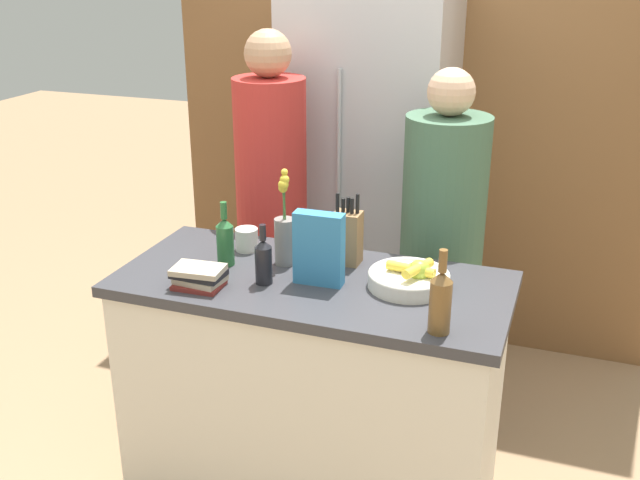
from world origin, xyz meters
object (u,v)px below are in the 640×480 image
object	(u,v)px
refrigerator	(369,183)
person_in_blue	(442,240)
flower_vase	(285,234)
coffee_mug	(247,239)
book_stack	(199,276)
bottle_wine	(440,300)
knife_block	(347,237)
cereal_box	(319,249)
bottle_vinegar	(225,240)
person_at_sink	(272,201)
bottle_oil	(264,260)
fruit_bowl	(410,277)

from	to	relation	value
refrigerator	person_in_blue	bearing A→B (deg)	-49.43
refrigerator	person_in_blue	distance (m)	0.74
flower_vase	coffee_mug	size ratio (longest dim) A/B	2.95
book_stack	bottle_wine	distance (m)	0.86
knife_block	cereal_box	distance (m)	0.21
flower_vase	bottle_vinegar	distance (m)	0.22
knife_block	flower_vase	size ratio (longest dim) A/B	0.75
bottle_vinegar	person_at_sink	size ratio (longest dim) A/B	0.14
bottle_oil	book_stack	bearing A→B (deg)	-152.87
refrigerator	bottle_vinegar	xyz separation A→B (m)	(-0.22, -1.16, 0.09)
flower_vase	bottle_wine	world-z (taller)	flower_vase
flower_vase	bottle_wine	bearing A→B (deg)	-27.25
cereal_box	bottle_vinegar	bearing A→B (deg)	174.12
refrigerator	cereal_box	world-z (taller)	refrigerator
refrigerator	book_stack	size ratio (longest dim) A/B	9.95
coffee_mug	bottle_vinegar	distance (m)	0.17
knife_block	person_in_blue	xyz separation A→B (m)	(0.28, 0.43, -0.13)
fruit_bowl	cereal_box	distance (m)	0.33
bottle_vinegar	person_at_sink	xyz separation A→B (m)	(-0.08, 0.62, -0.05)
bottle_oil	cereal_box	bearing A→B (deg)	19.38
flower_vase	book_stack	size ratio (longest dim) A/B	1.95
refrigerator	bottle_oil	bearing A→B (deg)	-90.78
fruit_bowl	cereal_box	bearing A→B (deg)	-166.25
bottle_wine	coffee_mug	bearing A→B (deg)	153.95
coffee_mug	book_stack	size ratio (longest dim) A/B	0.66
bottle_vinegar	book_stack	bearing A→B (deg)	-90.27
cereal_box	refrigerator	bearing A→B (deg)	97.89
fruit_bowl	person_at_sink	xyz separation A→B (m)	(-0.77, 0.58, 0.01)
person_at_sink	bottle_vinegar	bearing A→B (deg)	-58.49
knife_block	person_in_blue	bearing A→B (deg)	56.82
refrigerator	bottle_vinegar	distance (m)	1.18
flower_vase	coffee_mug	xyz separation A→B (m)	(-0.19, 0.08, -0.07)
knife_block	bottle_oil	size ratio (longest dim) A/B	1.25
bottle_vinegar	bottle_oil	bearing A→B (deg)	-27.37
flower_vase	person_in_blue	bearing A→B (deg)	45.97
fruit_bowl	bottle_wine	bearing A→B (deg)	-60.89
fruit_bowl	knife_block	size ratio (longest dim) A/B	1.04
book_stack	person_in_blue	bearing A→B (deg)	48.84
person_in_blue	cereal_box	bearing A→B (deg)	-102.87
person_at_sink	book_stack	bearing A→B (deg)	-60.38
fruit_bowl	bottle_oil	world-z (taller)	bottle_oil
cereal_box	person_in_blue	distance (m)	0.73
flower_vase	person_in_blue	world-z (taller)	person_in_blue
knife_block	bottle_wine	world-z (taller)	knife_block
fruit_bowl	flower_vase	size ratio (longest dim) A/B	0.78
coffee_mug	flower_vase	bearing A→B (deg)	-21.81
book_stack	refrigerator	bearing A→B (deg)	80.89
bottle_oil	flower_vase	bearing A→B (deg)	88.68
fruit_bowl	knife_block	bearing A→B (deg)	154.13
coffee_mug	bottle_wine	xyz separation A→B (m)	(0.84, -0.41, 0.06)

